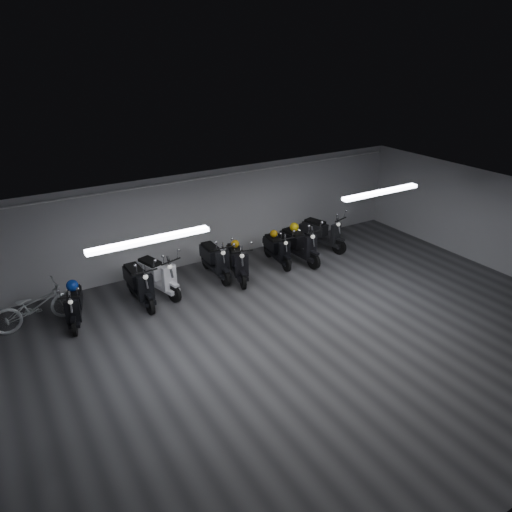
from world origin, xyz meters
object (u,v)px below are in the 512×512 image
scooter_5 (237,257)px  helmet_3 (72,286)px  scooter_9 (323,228)px  helmet_0 (274,234)px  scooter_2 (158,270)px  bicycle (34,302)px  helmet_1 (235,244)px  scooter_1 (139,278)px  scooter_7 (277,245)px  scooter_3 (215,254)px  scooter_8 (300,239)px  scooter_0 (74,301)px  helmet_2 (294,227)px

scooter_5 → helmet_3: (-4.38, 0.19, 0.21)m
scooter_9 → helmet_0: (-1.87, 0.04, 0.18)m
scooter_2 → helmet_0: bearing=-13.4°
bicycle → helmet_0: bicycle is taller
helmet_1 → scooter_1: bearing=-177.1°
scooter_7 → helmet_3: (-5.88, -0.05, 0.26)m
scooter_5 → scooter_9: 3.42m
scooter_3 → bicycle: bearing=-177.8°
scooter_5 → scooter_8: scooter_8 is taller
scooter_7 → helmet_3: 5.89m
scooter_0 → bicycle: 0.89m
scooter_5 → bicycle: size_ratio=0.96×
scooter_9 → bicycle: (-8.63, -0.07, -0.10)m
scooter_0 → scooter_5: (4.44, 0.03, 0.08)m
scooter_3 → helmet_2: 2.66m
scooter_7 → scooter_2: bearing=-176.4°
scooter_2 → helmet_3: bearing=167.3°
scooter_2 → scooter_7: size_ratio=1.13×
scooter_2 → helmet_0: size_ratio=8.24×
bicycle → helmet_0: bearing=-94.5°
scooter_1 → helmet_1: scooter_1 is taller
helmet_2 → scooter_8: bearing=-85.0°
scooter_5 → scooter_7: size_ratio=1.09×
scooter_1 → helmet_0: 4.35m
scooter_3 → scooter_7: scooter_3 is taller
scooter_0 → scooter_3: bearing=22.1°
scooter_5 → scooter_3: bearing=153.6°
scooter_0 → scooter_7: size_ratio=0.96×
scooter_0 → scooter_2: (2.21, 0.34, 0.11)m
scooter_3 → scooter_5: 0.65m
helmet_0 → helmet_1: helmet_1 is taller
scooter_8 → scooter_1: bearing=174.4°
scooter_1 → scooter_8: (4.98, -0.06, 0.01)m
scooter_1 → helmet_0: scooter_1 is taller
scooter_5 → bicycle: bearing=-168.6°
bicycle → helmet_1: bicycle is taller
scooter_2 → scooter_0: bearing=172.9°
scooter_1 → helmet_3: size_ratio=6.88×
scooter_8 → scooter_9: (1.22, 0.40, -0.01)m
helmet_0 → scooter_7: bearing=-94.8°
scooter_2 → scooter_1: bearing=-175.8°
scooter_2 → scooter_9: 5.62m
helmet_0 → scooter_2: bearing=-177.5°
scooter_8 → helmet_2: scooter_8 is taller
helmet_3 → bicycle: bearing=168.5°
scooter_3 → helmet_2: (2.64, -0.12, 0.34)m
scooter_8 → scooter_0: bearing=175.7°
scooter_2 → scooter_3: (1.74, 0.12, -0.02)m
scooter_7 → scooter_9: bearing=10.7°
bicycle → helmet_1: (5.30, -0.12, 0.34)m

